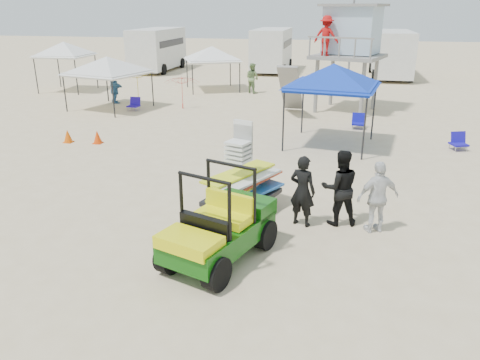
% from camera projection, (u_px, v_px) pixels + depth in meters
% --- Properties ---
extents(ground, '(140.00, 140.00, 0.00)m').
position_uv_depth(ground, '(176.00, 307.00, 8.12)').
color(ground, beige).
rests_on(ground, ground).
extents(utility_cart, '(2.04, 2.81, 1.93)m').
position_uv_depth(utility_cart, '(217.00, 220.00, 9.31)').
color(utility_cart, '#0E4C0B').
rests_on(utility_cart, ground).
extents(surf_trailer, '(1.83, 2.49, 2.08)m').
position_uv_depth(surf_trailer, '(242.00, 182.00, 11.46)').
color(surf_trailer, black).
rests_on(surf_trailer, ground).
extents(man_left, '(0.73, 0.60, 1.72)m').
position_uv_depth(man_left, '(302.00, 191.00, 10.89)').
color(man_left, black).
rests_on(man_left, ground).
extents(man_mid, '(1.03, 0.89, 1.83)m').
position_uv_depth(man_mid, '(340.00, 188.00, 10.93)').
color(man_mid, black).
rests_on(man_mid, ground).
extents(man_right, '(1.08, 0.79, 1.70)m').
position_uv_depth(man_right, '(378.00, 197.00, 10.56)').
color(man_right, silver).
rests_on(man_right, ground).
extents(lifeguard_tower, '(3.84, 3.84, 4.90)m').
position_uv_depth(lifeguard_tower, '(348.00, 34.00, 22.25)').
color(lifeguard_tower, gray).
rests_on(lifeguard_tower, ground).
extents(canopy_blue, '(3.39, 3.39, 3.40)m').
position_uv_depth(canopy_blue, '(334.00, 68.00, 16.61)').
color(canopy_blue, black).
rests_on(canopy_blue, ground).
extents(canopy_white_a, '(3.87, 3.87, 2.99)m').
position_uv_depth(canopy_white_a, '(107.00, 60.00, 22.98)').
color(canopy_white_a, black).
rests_on(canopy_white_a, ground).
extents(canopy_white_b, '(2.83, 2.83, 3.32)m').
position_uv_depth(canopy_white_b, '(63.00, 44.00, 27.96)').
color(canopy_white_b, black).
rests_on(canopy_white_b, ground).
extents(canopy_white_c, '(3.95, 3.95, 3.04)m').
position_uv_depth(canopy_white_c, '(212.00, 49.00, 28.30)').
color(canopy_white_c, black).
rests_on(canopy_white_c, ground).
extents(umbrella_a, '(1.93, 1.97, 1.65)m').
position_uv_depth(umbrella_a, '(182.00, 93.00, 23.50)').
color(umbrella_a, red).
rests_on(umbrella_a, ground).
extents(umbrella_b, '(2.72, 2.72, 1.75)m').
position_uv_depth(umbrella_b, '(138.00, 87.00, 24.67)').
color(umbrella_b, yellow).
rests_on(umbrella_b, ground).
extents(cone_near, '(0.34, 0.34, 0.50)m').
position_uv_depth(cone_near, '(97.00, 137.00, 17.72)').
color(cone_near, '#E33D07').
rests_on(cone_near, ground).
extents(cone_far, '(0.34, 0.34, 0.50)m').
position_uv_depth(cone_far, '(68.00, 136.00, 17.85)').
color(cone_far, '#E15407').
rests_on(cone_far, ground).
extents(beach_chair_a, '(0.57, 0.60, 0.64)m').
position_uv_depth(beach_chair_a, '(134.00, 104.00, 23.42)').
color(beach_chair_a, '#210E9F').
rests_on(beach_chair_a, ground).
extents(beach_chair_b, '(0.68, 0.74, 0.64)m').
position_uv_depth(beach_chair_b, '(458.00, 141.00, 16.95)').
color(beach_chair_b, '#160E9F').
rests_on(beach_chair_b, ground).
extents(beach_chair_c, '(0.56, 0.60, 0.64)m').
position_uv_depth(beach_chair_c, '(358.00, 121.00, 19.90)').
color(beach_chair_c, '#0F10A4').
rests_on(beach_chair_c, ground).
extents(rv_far_left, '(2.64, 6.80, 3.25)m').
position_uv_depth(rv_far_left, '(157.00, 48.00, 37.33)').
color(rv_far_left, silver).
rests_on(rv_far_left, ground).
extents(rv_mid_left, '(2.65, 6.50, 3.25)m').
position_uv_depth(rv_mid_left, '(272.00, 48.00, 36.94)').
color(rv_mid_left, silver).
rests_on(rv_mid_left, ground).
extents(rv_mid_right, '(2.64, 7.00, 3.25)m').
position_uv_depth(rv_mid_right, '(392.00, 52.00, 33.81)').
color(rv_mid_right, silver).
rests_on(rv_mid_right, ground).
extents(light_pole_left, '(0.14, 0.14, 8.00)m').
position_uv_depth(light_pole_left, '(353.00, 21.00, 30.88)').
color(light_pole_left, slate).
rests_on(light_pole_left, ground).
extents(distant_beachgoers, '(20.33, 10.77, 1.80)m').
position_uv_depth(distant_beachgoers, '(241.00, 91.00, 23.60)').
color(distant_beachgoers, teal).
rests_on(distant_beachgoers, ground).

